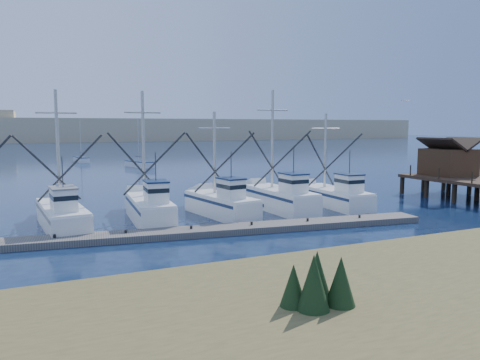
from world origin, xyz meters
The scene contains 9 objects.
ground centered at (0.00, 0.00, 0.00)m, with size 500.00×500.00×0.00m, color #0C1936.
shore_bank centered at (-8.00, -10.00, 0.80)m, with size 40.00×10.00×1.60m, color #4C422D.
floating_dock centered at (-5.87, 6.24, 0.20)m, with size 30.34×2.02×0.40m, color slate.
timber_pier centered at (21.50, 8.46, 2.57)m, with size 7.00×20.00×8.00m.
dune_ridge centered at (0.00, 210.00, 5.00)m, with size 360.00×60.00×10.00m, color tan.
trawler_fleet centered at (-5.28, 11.23, 0.99)m, with size 30.20×8.61×9.72m.
sailboat_near centered at (0.92, 56.42, 0.49)m, with size 3.82×6.58×8.10m.
sailboat_far centered at (-6.73, 71.66, 0.50)m, with size 2.37×6.19×8.10m.
flying_gull centered at (12.11, 8.24, 8.84)m, with size 0.93×0.17×0.17m.
Camera 1 is at (-16.02, -21.05, 6.82)m, focal length 35.00 mm.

